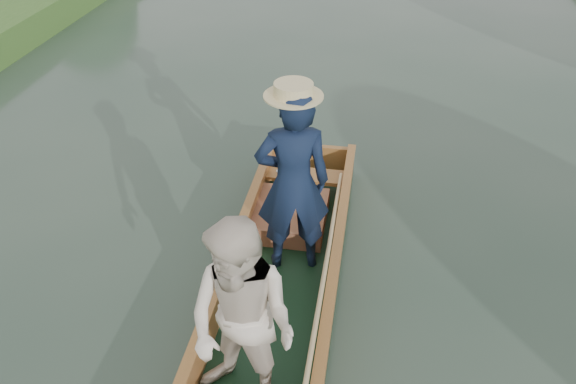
# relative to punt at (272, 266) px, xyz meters

# --- Properties ---
(ground) EXTENTS (120.00, 120.00, 0.00)m
(ground) POSITION_rel_punt_xyz_m (0.01, 0.19, -0.70)
(ground) COLOR #283D30
(ground) RESTS_ON ground
(punt) EXTENTS (1.13, 5.00, 2.06)m
(punt) POSITION_rel_punt_xyz_m (0.00, 0.00, 0.00)
(punt) COLOR black
(punt) RESTS_ON ground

